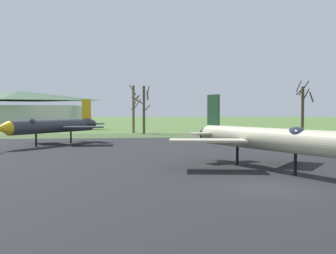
% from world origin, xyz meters
% --- Properties ---
extents(ground_plane, '(600.00, 600.00, 0.00)m').
position_xyz_m(ground_plane, '(0.00, 0.00, 0.00)').
color(ground_plane, '#4C6B33').
extents(asphalt_apron, '(102.88, 45.95, 0.05)m').
position_xyz_m(asphalt_apron, '(0.00, 13.78, 0.03)').
color(asphalt_apron, black).
rests_on(asphalt_apron, ground).
extents(grass_verge_strip, '(162.88, 12.00, 0.06)m').
position_xyz_m(grass_verge_strip, '(0.00, 42.76, 0.03)').
color(grass_verge_strip, '#3F532D').
rests_on(grass_verge_strip, ground).
extents(jet_fighter_front_right, '(9.82, 13.28, 5.00)m').
position_xyz_m(jet_fighter_front_right, '(-13.40, 26.02, 2.07)').
color(jet_fighter_front_right, '#33383D').
rests_on(jet_fighter_front_right, ground).
extents(jet_fighter_rear_left, '(9.96, 12.86, 4.69)m').
position_xyz_m(jet_fighter_rear_left, '(1.82, 5.42, 1.92)').
color(jet_fighter_rear_left, '#B7B293').
rests_on(jet_fighter_rear_left, ground).
extents(bare_tree_left_of_center, '(2.41, 3.02, 8.05)m').
position_xyz_m(bare_tree_left_of_center, '(-3.80, 51.82, 4.33)').
color(bare_tree_left_of_center, brown).
rests_on(bare_tree_left_of_center, ground).
extents(bare_tree_center, '(1.24, 1.81, 7.64)m').
position_xyz_m(bare_tree_center, '(-2.40, 46.91, 4.05)').
color(bare_tree_center, brown).
rests_on(bare_tree_center, ground).
extents(bare_tree_right_of_center, '(3.49, 3.55, 9.27)m').
position_xyz_m(bare_tree_right_of_center, '(26.53, 52.17, 4.72)').
color(bare_tree_right_of_center, '#42382D').
rests_on(bare_tree_right_of_center, ground).
extents(visitor_building, '(26.26, 16.58, 8.01)m').
position_xyz_m(visitor_building, '(-26.81, 71.28, 3.89)').
color(visitor_building, beige).
rests_on(visitor_building, ground).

